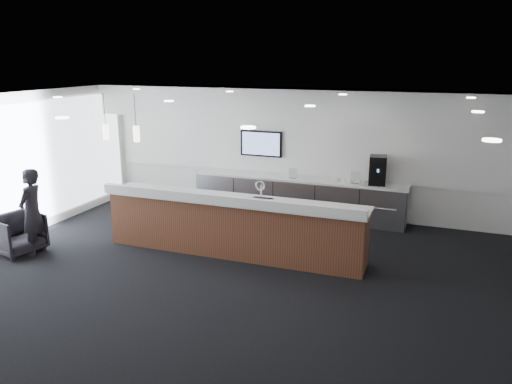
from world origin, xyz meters
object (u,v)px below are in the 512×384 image
at_px(lounge_guest, 32,212).
at_px(service_counter, 233,225).
at_px(coffee_machine, 378,170).
at_px(armchair, 18,234).

bearing_deg(lounge_guest, service_counter, 98.01).
xyz_separation_m(service_counter, coffee_machine, (2.31, 2.69, 0.69)).
height_order(service_counter, armchair, service_counter).
bearing_deg(armchair, coffee_machine, -42.68).
distance_m(service_counter, armchair, 4.16).
distance_m(service_counter, lounge_guest, 3.82).
bearing_deg(service_counter, lounge_guest, -159.75).
distance_m(coffee_machine, armchair, 7.50).
xyz_separation_m(service_counter, armchair, (-3.91, -1.41, -0.20)).
relative_size(service_counter, armchair, 6.14).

